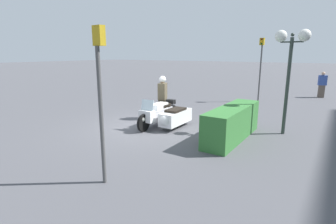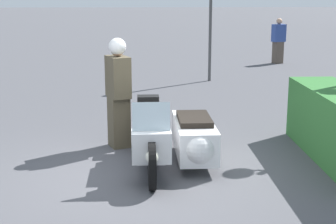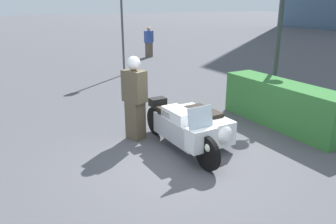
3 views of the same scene
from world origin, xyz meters
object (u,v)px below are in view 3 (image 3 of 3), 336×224
police_motorcycle (194,126)px  pedestrian_bystander (149,42)px  twin_lamp_post (282,3)px  traffic_light_far (122,17)px  hedge_bush_curbside (282,104)px  officer_rider (135,96)px

police_motorcycle → pedestrian_bystander: pedestrian_bystander is taller
twin_lamp_post → pedestrian_bystander: bearing=176.6°
police_motorcycle → traffic_light_far: (-7.63, 1.53, 1.93)m
hedge_bush_curbside → pedestrian_bystander: 11.55m
police_motorcycle → pedestrian_bystander: 12.29m
police_motorcycle → officer_rider: officer_rider is taller
police_motorcycle → hedge_bush_curbside: (-0.01, 2.65, 0.08)m
hedge_bush_curbside → twin_lamp_post: twin_lamp_post is taller
hedge_bush_curbside → police_motorcycle: bearing=-89.8°
hedge_bush_curbside → traffic_light_far: 7.92m
police_motorcycle → officer_rider: bearing=-140.1°
traffic_light_far → pedestrian_bystander: 5.09m
police_motorcycle → traffic_light_far: bearing=167.9°
hedge_bush_curbside → pedestrian_bystander: size_ratio=2.01×
hedge_bush_curbside → traffic_light_far: (-7.62, -1.11, 1.85)m
twin_lamp_post → pedestrian_bystander: (-9.83, 0.58, -2.10)m
police_motorcycle → traffic_light_far: traffic_light_far is taller
hedge_bush_curbside → pedestrian_bystander: pedestrian_bystander is taller
twin_lamp_post → pedestrian_bystander: twin_lamp_post is taller
pedestrian_bystander → twin_lamp_post: bearing=157.0°
police_motorcycle → traffic_light_far: size_ratio=0.73×
traffic_light_far → pedestrian_bystander: size_ratio=2.21×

